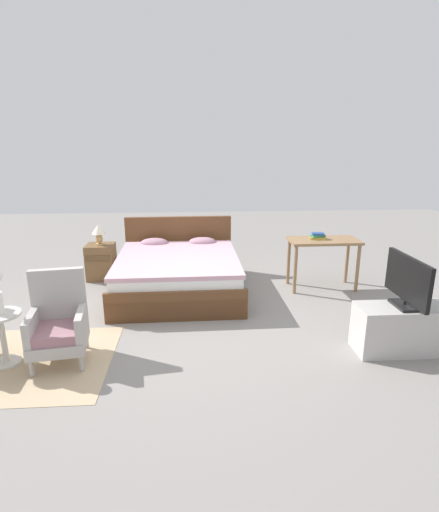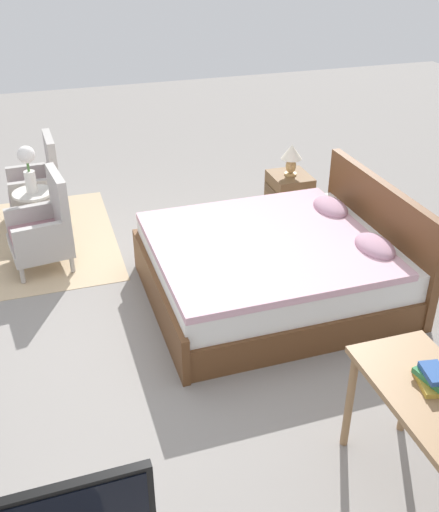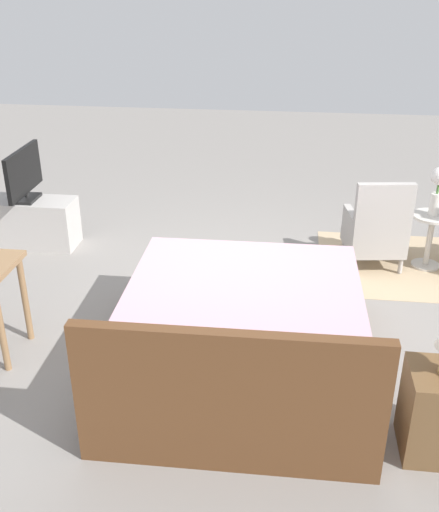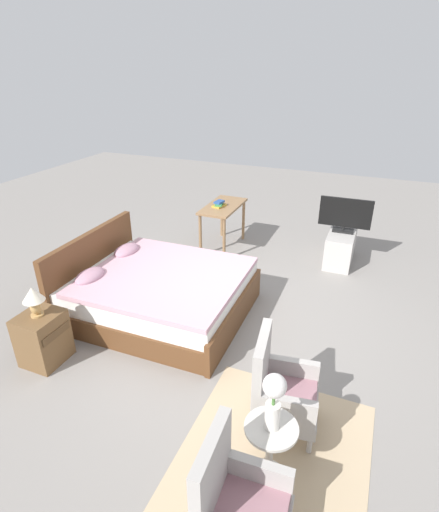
{
  "view_description": "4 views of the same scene",
  "coord_description": "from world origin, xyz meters",
  "px_view_note": "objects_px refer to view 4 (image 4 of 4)",
  "views": [
    {
      "loc": [
        0.05,
        -4.72,
        2.18
      ],
      "look_at": [
        0.39,
        0.16,
        0.77
      ],
      "focal_mm": 28.0,
      "sensor_mm": 36.0,
      "label": 1
    },
    {
      "loc": [
        3.92,
        -0.82,
        2.99
      ],
      "look_at": [
        0.23,
        0.33,
        0.75
      ],
      "focal_mm": 42.0,
      "sensor_mm": 36.0,
      "label": 2
    },
    {
      "loc": [
        -0.47,
        4.62,
        2.71
      ],
      "look_at": [
        0.06,
        0.34,
        0.63
      ],
      "focal_mm": 42.0,
      "sensor_mm": 36.0,
      "label": 3
    },
    {
      "loc": [
        -3.91,
        -1.4,
        2.93
      ],
      "look_at": [
        0.16,
        0.27,
        0.78
      ],
      "focal_mm": 28.0,
      "sensor_mm": 36.0,
      "label": 4
    }
  ],
  "objects_px": {
    "side_table": "(270,446)",
    "vanity_desk": "(223,212)",
    "flower_vase": "(274,397)",
    "armchair_by_window_left": "(237,508)",
    "table_lamp": "(33,298)",
    "tv_stand": "(341,246)",
    "nightstand": "(43,338)",
    "tv_flatscreen": "(345,214)",
    "bed": "(158,292)",
    "armchair_by_window_right": "(280,391)",
    "book_stack": "(219,204)"
  },
  "relations": [
    {
      "from": "tv_stand",
      "to": "book_stack",
      "type": "distance_m",
      "value": 2.09
    },
    {
      "from": "armchair_by_window_left",
      "to": "tv_flatscreen",
      "type": "bearing_deg",
      "value": -0.98
    },
    {
      "from": "armchair_by_window_right",
      "to": "table_lamp",
      "type": "distance_m",
      "value": 2.58
    },
    {
      "from": "nightstand",
      "to": "table_lamp",
      "type": "relative_size",
      "value": 1.75
    },
    {
      "from": "armchair_by_window_right",
      "to": "nightstand",
      "type": "bearing_deg",
      "value": 92.69
    },
    {
      "from": "tv_stand",
      "to": "flower_vase",
      "type": "bearing_deg",
      "value": 179.77
    },
    {
      "from": "tv_flatscreen",
      "to": "nightstand",
      "type": "bearing_deg",
      "value": 144.69
    },
    {
      "from": "armchair_by_window_right",
      "to": "nightstand",
      "type": "distance_m",
      "value": 2.55
    },
    {
      "from": "side_table",
      "to": "book_stack",
      "type": "distance_m",
      "value": 4.3
    },
    {
      "from": "bed",
      "to": "armchair_by_window_right",
      "type": "bearing_deg",
      "value": -121.39
    },
    {
      "from": "armchair_by_window_left",
      "to": "flower_vase",
      "type": "bearing_deg",
      "value": -6.69
    },
    {
      "from": "armchair_by_window_right",
      "to": "tv_stand",
      "type": "distance_m",
      "value": 3.59
    },
    {
      "from": "table_lamp",
      "to": "tv_stand",
      "type": "height_order",
      "value": "table_lamp"
    },
    {
      "from": "bed",
      "to": "book_stack",
      "type": "distance_m",
      "value": 2.17
    },
    {
      "from": "side_table",
      "to": "table_lamp",
      "type": "distance_m",
      "value": 2.68
    },
    {
      "from": "bed",
      "to": "nightstand",
      "type": "xyz_separation_m",
      "value": [
        -1.27,
        0.65,
        -0.01
      ]
    },
    {
      "from": "side_table",
      "to": "armchair_by_window_left",
      "type": "bearing_deg",
      "value": 173.31
    },
    {
      "from": "flower_vase",
      "to": "nightstand",
      "type": "distance_m",
      "value": 2.7
    },
    {
      "from": "armchair_by_window_left",
      "to": "armchair_by_window_right",
      "type": "height_order",
      "value": "same"
    },
    {
      "from": "side_table",
      "to": "vanity_desk",
      "type": "bearing_deg",
      "value": 26.57
    },
    {
      "from": "armchair_by_window_right",
      "to": "tv_stand",
      "type": "bearing_deg",
      "value": -1.27
    },
    {
      "from": "nightstand",
      "to": "table_lamp",
      "type": "distance_m",
      "value": 0.5
    },
    {
      "from": "armchair_by_window_right",
      "to": "armchair_by_window_left",
      "type": "bearing_deg",
      "value": 179.97
    },
    {
      "from": "armchair_by_window_left",
      "to": "flower_vase",
      "type": "height_order",
      "value": "flower_vase"
    },
    {
      "from": "armchair_by_window_right",
      "to": "flower_vase",
      "type": "distance_m",
      "value": 0.71
    },
    {
      "from": "armchair_by_window_left",
      "to": "book_stack",
      "type": "bearing_deg",
      "value": 23.77
    },
    {
      "from": "nightstand",
      "to": "tv_flatscreen",
      "type": "height_order",
      "value": "tv_flatscreen"
    },
    {
      "from": "bed",
      "to": "book_stack",
      "type": "height_order",
      "value": "bed"
    },
    {
      "from": "tv_flatscreen",
      "to": "book_stack",
      "type": "height_order",
      "value": "tv_flatscreen"
    },
    {
      "from": "bed",
      "to": "tv_flatscreen",
      "type": "relative_size",
      "value": 2.67
    },
    {
      "from": "nightstand",
      "to": "tv_flatscreen",
      "type": "distance_m",
      "value": 4.57
    },
    {
      "from": "vanity_desk",
      "to": "tv_flatscreen",
      "type": "bearing_deg",
      "value": -83.08
    },
    {
      "from": "flower_vase",
      "to": "table_lamp",
      "type": "distance_m",
      "value": 2.64
    },
    {
      "from": "table_lamp",
      "to": "book_stack",
      "type": "xyz_separation_m",
      "value": [
        3.38,
        -0.63,
        0.02
      ]
    },
    {
      "from": "tv_stand",
      "to": "tv_flatscreen",
      "type": "xyz_separation_m",
      "value": [
        0.0,
        0.0,
        0.54
      ]
    },
    {
      "from": "nightstand",
      "to": "book_stack",
      "type": "height_order",
      "value": "book_stack"
    },
    {
      "from": "table_lamp",
      "to": "tv_flatscreen",
      "type": "bearing_deg",
      "value": -35.32
    },
    {
      "from": "side_table",
      "to": "vanity_desk",
      "type": "distance_m",
      "value": 4.35
    },
    {
      "from": "bed",
      "to": "vanity_desk",
      "type": "distance_m",
      "value": 2.22
    },
    {
      "from": "nightstand",
      "to": "vanity_desk",
      "type": "distance_m",
      "value": 3.55
    },
    {
      "from": "side_table",
      "to": "tv_stand",
      "type": "xyz_separation_m",
      "value": [
        4.12,
        -0.02,
        -0.09
      ]
    },
    {
      "from": "bed",
      "to": "book_stack",
      "type": "xyz_separation_m",
      "value": [
        2.11,
        0.02,
        0.51
      ]
    },
    {
      "from": "bed",
      "to": "flower_vase",
      "type": "height_order",
      "value": "flower_vase"
    },
    {
      "from": "bed",
      "to": "side_table",
      "type": "height_order",
      "value": "bed"
    },
    {
      "from": "armchair_by_window_left",
      "to": "vanity_desk",
      "type": "distance_m",
      "value": 4.81
    },
    {
      "from": "armchair_by_window_right",
      "to": "side_table",
      "type": "height_order",
      "value": "armchair_by_window_right"
    },
    {
      "from": "armchair_by_window_left",
      "to": "tv_flatscreen",
      "type": "xyz_separation_m",
      "value": [
        4.66,
        -0.08,
        0.41
      ]
    },
    {
      "from": "armchair_by_window_left",
      "to": "nightstand",
      "type": "relative_size",
      "value": 1.59
    },
    {
      "from": "flower_vase",
      "to": "tv_flatscreen",
      "type": "bearing_deg",
      "value": -0.23
    },
    {
      "from": "flower_vase",
      "to": "armchair_by_window_left",
      "type": "bearing_deg",
      "value": 173.31
    }
  ]
}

